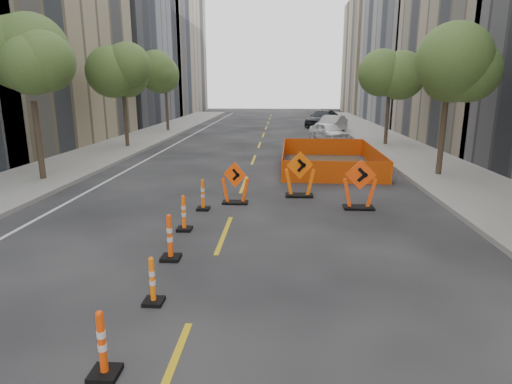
# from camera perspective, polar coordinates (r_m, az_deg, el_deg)

# --- Properties ---
(ground_plane) EXTENTS (140.00, 140.00, 0.00)m
(ground_plane) POSITION_cam_1_polar(r_m,az_deg,el_deg) (8.03, -8.15, -15.18)
(ground_plane) COLOR black
(sidewalk_left) EXTENTS (4.00, 90.00, 0.15)m
(sidewalk_left) POSITION_cam_1_polar(r_m,az_deg,el_deg) (21.93, -25.29, 2.59)
(sidewalk_left) COLOR gray
(sidewalk_left) RESTS_ON ground
(sidewalk_right) EXTENTS (4.00, 90.00, 0.15)m
(sidewalk_right) POSITION_cam_1_polar(r_m,az_deg,el_deg) (20.64, 24.67, 2.02)
(sidewalk_right) COLOR gray
(sidewalk_right) RESTS_ON ground
(bld_left_d) EXTENTS (12.00, 16.00, 14.00)m
(bld_left_d) POSITION_cam_1_polar(r_m,az_deg,el_deg) (49.74, -19.25, 16.81)
(bld_left_d) COLOR #4C4C51
(bld_left_d) RESTS_ON ground
(bld_left_e) EXTENTS (12.00, 20.00, 20.00)m
(bld_left_e) POSITION_cam_1_polar(r_m,az_deg,el_deg) (65.43, -13.74, 18.95)
(bld_left_e) COLOR gray
(bld_left_e) RESTS_ON ground
(bld_right_d) EXTENTS (12.00, 18.00, 20.00)m
(bld_right_d) POSITION_cam_1_polar(r_m,az_deg,el_deg) (49.91, 22.96, 19.96)
(bld_right_d) COLOR gray
(bld_right_d) RESTS_ON ground
(bld_right_e) EXTENTS (12.00, 14.00, 16.00)m
(bld_right_e) POSITION_cam_1_polar(r_m,az_deg,el_deg) (67.39, 17.52, 16.85)
(bld_right_e) COLOR tan
(bld_right_e) RESTS_ON ground
(tree_l_b) EXTENTS (2.80, 2.80, 5.95)m
(tree_l_b) POSITION_cam_1_polar(r_m,az_deg,el_deg) (19.57, -27.91, 14.26)
(tree_l_b) COLOR #382B1E
(tree_l_b) RESTS_ON ground
(tree_l_c) EXTENTS (2.80, 2.80, 5.95)m
(tree_l_c) POSITION_cam_1_polar(r_m,az_deg,el_deg) (28.64, -17.37, 14.62)
(tree_l_c) COLOR #382B1E
(tree_l_c) RESTS_ON ground
(tree_l_d) EXTENTS (2.80, 2.80, 5.95)m
(tree_l_d) POSITION_cam_1_polar(r_m,az_deg,el_deg) (38.17, -11.98, 14.63)
(tree_l_d) COLOR #382B1E
(tree_l_d) RESTS_ON ground
(tree_r_b) EXTENTS (2.80, 2.80, 5.95)m
(tree_r_b) POSITION_cam_1_polar(r_m,az_deg,el_deg) (20.08, 24.34, 14.58)
(tree_r_b) COLOR #382B1E
(tree_r_b) RESTS_ON ground
(tree_r_c) EXTENTS (2.80, 2.80, 5.95)m
(tree_r_c) POSITION_cam_1_polar(r_m,az_deg,el_deg) (29.67, 17.46, 14.57)
(tree_r_c) COLOR #382B1E
(tree_r_c) RESTS_ON ground
(channelizer_2) EXTENTS (0.39, 0.39, 1.00)m
(channelizer_2) POSITION_cam_1_polar(r_m,az_deg,el_deg) (6.48, -19.84, -18.52)
(channelizer_2) COLOR #ED4109
(channelizer_2) RESTS_ON ground
(channelizer_3) EXTENTS (0.36, 0.36, 0.91)m
(channelizer_3) POSITION_cam_1_polar(r_m,az_deg,el_deg) (8.15, -13.66, -11.39)
(channelizer_3) COLOR orange
(channelizer_3) RESTS_ON ground
(channelizer_4) EXTENTS (0.43, 0.43, 1.09)m
(channelizer_4) POSITION_cam_1_polar(r_m,az_deg,el_deg) (9.98, -11.42, -5.92)
(channelizer_4) COLOR #EE470A
(channelizer_4) RESTS_ON ground
(channelizer_5) EXTENTS (0.40, 0.40, 1.01)m
(channelizer_5) POSITION_cam_1_polar(r_m,az_deg,el_deg) (11.91, -9.61, -2.77)
(channelizer_5) COLOR #FF5A0A
(channelizer_5) RESTS_ON ground
(channelizer_6) EXTENTS (0.40, 0.40, 1.01)m
(channelizer_6) POSITION_cam_1_polar(r_m,az_deg,el_deg) (13.80, -7.10, -0.34)
(channelizer_6) COLOR #E55D09
(channelizer_6) RESTS_ON ground
(chevron_sign_left) EXTENTS (1.11, 0.92, 1.44)m
(chevron_sign_left) POSITION_cam_1_polar(r_m,az_deg,el_deg) (14.42, -2.81, 1.23)
(chevron_sign_left) COLOR #FF4B0A
(chevron_sign_left) RESTS_ON ground
(chevron_sign_center) EXTENTS (1.26, 0.99, 1.65)m
(chevron_sign_center) POSITION_cam_1_polar(r_m,az_deg,el_deg) (15.38, 5.86, 2.39)
(chevron_sign_center) COLOR #FC620A
(chevron_sign_center) RESTS_ON ground
(chevron_sign_right) EXTENTS (1.13, 0.74, 1.63)m
(chevron_sign_right) POSITION_cam_1_polar(r_m,az_deg,el_deg) (14.15, 13.68, 1.00)
(chevron_sign_right) COLOR #F4400A
(chevron_sign_right) RESTS_ON ground
(safety_fence) EXTENTS (4.60, 7.64, 0.94)m
(safety_fence) POSITION_cam_1_polar(r_m,az_deg,el_deg) (21.42, 9.66, 4.58)
(safety_fence) COLOR #EA4E0C
(safety_fence) RESTS_ON ground
(parked_car_near) EXTENTS (2.96, 4.19, 1.33)m
(parked_car_near) POSITION_cam_1_polar(r_m,az_deg,el_deg) (31.81, 9.64, 7.95)
(parked_car_near) COLOR white
(parked_car_near) RESTS_ON ground
(parked_car_mid) EXTENTS (3.24, 4.68, 1.46)m
(parked_car_mid) POSITION_cam_1_polar(r_m,az_deg,el_deg) (37.09, 10.03, 8.87)
(parked_car_mid) COLOR #9C9CA1
(parked_car_mid) RESTS_ON ground
(parked_car_far) EXTENTS (4.16, 5.98, 1.61)m
(parked_car_far) POSITION_cam_1_polar(r_m,az_deg,el_deg) (42.61, 8.90, 9.65)
(parked_car_far) COLOR black
(parked_car_far) RESTS_ON ground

